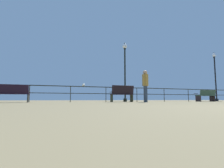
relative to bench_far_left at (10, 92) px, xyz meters
The scene contains 8 objects.
pier_railing 6.48m from the bench_far_left, ahead, with size 20.46×0.05×0.99m.
bench_far_left is the anchor object (origin of this frame).
bench_near_left 6.07m from the bench_far_left, ahead, with size 1.43×0.58×1.02m.
bench_near_right 12.95m from the bench_far_left, ahead, with size 1.62×0.77×0.86m.
lamppost_center 7.18m from the bench_far_left, ahead, with size 0.33×0.33×4.27m.
lamppost_right 15.66m from the bench_far_left, ahead, with size 0.30×0.30×4.36m.
person_by_bench 7.12m from the bench_far_left, 10.17° to the right, with size 0.35×0.57×1.83m.
seagull_on_rail 3.95m from the bench_far_left, 13.30° to the left, with size 0.24×0.42×0.20m.
Camera 1 is at (-4.20, -0.91, 0.15)m, focal length 26.10 mm.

